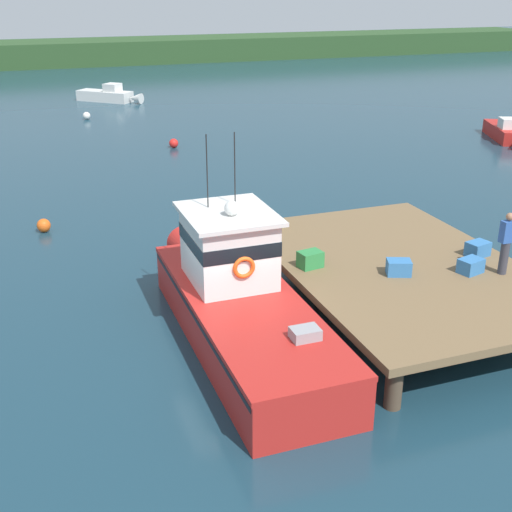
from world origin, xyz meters
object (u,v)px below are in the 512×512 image
at_px(bait_bucket, 274,221).
at_px(deckhand_by_the_boat, 506,242).
at_px(crate_stack_mid_dock, 471,266).
at_px(crate_single_far, 399,267).
at_px(mooring_buoy_outer, 44,225).
at_px(moored_boat_mid_harbor, 506,132).
at_px(mooring_buoy_channel_marker, 87,116).
at_px(mooring_buoy_inshore, 174,143).
at_px(crate_stack_near_edge, 310,259).
at_px(crate_single_by_cleat, 478,249).
at_px(main_fishing_boat, 237,297).
at_px(moored_boat_outer_mooring, 109,95).

height_order(bait_bucket, deckhand_by_the_boat, deckhand_by_the_boat).
height_order(crate_stack_mid_dock, bait_bucket, crate_stack_mid_dock).
xyz_separation_m(crate_single_far, mooring_buoy_outer, (-8.19, 9.78, -1.16)).
bearing_deg(moored_boat_mid_harbor, mooring_buoy_channel_marker, 146.37).
relative_size(mooring_buoy_inshore, mooring_buoy_outer, 1.01).
height_order(mooring_buoy_inshore, mooring_buoy_channel_marker, mooring_buoy_inshore).
distance_m(crate_stack_near_edge, mooring_buoy_inshore, 19.64).
height_order(crate_stack_near_edge, bait_bucket, crate_stack_near_edge).
distance_m(crate_stack_near_edge, mooring_buoy_channel_marker, 29.27).
bearing_deg(crate_single_far, crate_stack_near_edge, 147.65).
bearing_deg(crate_stack_mid_dock, mooring_buoy_outer, 134.09).
bearing_deg(crate_stack_mid_dock, crate_single_by_cleat, 45.11).
height_order(main_fishing_boat, deckhand_by_the_boat, main_fishing_boat).
distance_m(crate_single_far, moored_boat_outer_mooring, 36.88).
xyz_separation_m(crate_stack_near_edge, mooring_buoy_outer, (-6.28, 8.57, -1.18)).
xyz_separation_m(moored_boat_outer_mooring, mooring_buoy_channel_marker, (-2.39, -6.47, -0.21)).
height_order(main_fishing_boat, crate_stack_mid_dock, main_fishing_boat).
height_order(crate_stack_near_edge, moored_boat_outer_mooring, crate_stack_near_edge).
xyz_separation_m(bait_bucket, moored_boat_outer_mooring, (-0.23, 32.35, -0.92)).
relative_size(deckhand_by_the_boat, mooring_buoy_channel_marker, 3.44).
bearing_deg(bait_bucket, moored_boat_mid_harbor, 32.70).
relative_size(moored_boat_mid_harbor, mooring_buoy_channel_marker, 10.51).
xyz_separation_m(crate_single_by_cleat, crate_stack_near_edge, (-4.59, 0.85, 0.02)).
relative_size(crate_stack_mid_dock, moored_boat_mid_harbor, 0.12).
distance_m(main_fishing_boat, moored_boat_outer_mooring, 36.39).
bearing_deg(main_fishing_boat, moored_boat_mid_harbor, 37.04).
bearing_deg(bait_bucket, moored_boat_outer_mooring, 90.41).
bearing_deg(moored_boat_outer_mooring, main_fishing_boat, -93.56).
relative_size(crate_stack_mid_dock, bait_bucket, 1.76).
distance_m(crate_single_by_cleat, moored_boat_mid_harbor, 21.34).
distance_m(moored_boat_outer_mooring, mooring_buoy_channel_marker, 6.90).
relative_size(bait_bucket, mooring_buoy_channel_marker, 0.72).
bearing_deg(moored_boat_mid_harbor, crate_single_by_cleat, -131.51).
height_order(mooring_buoy_inshore, mooring_buoy_outer, mooring_buoy_inshore).
height_order(crate_single_by_cleat, bait_bucket, crate_single_by_cleat).
xyz_separation_m(crate_single_far, moored_boat_outer_mooring, (-1.89, 36.82, -0.94)).
distance_m(crate_single_by_cleat, deckhand_by_the_boat, 1.39).
height_order(main_fishing_boat, mooring_buoy_inshore, main_fishing_boat).
bearing_deg(moored_boat_outer_mooring, crate_stack_mid_dock, -84.37).
bearing_deg(crate_stack_near_edge, bait_bucket, 85.56).
height_order(crate_single_by_cleat, moored_boat_outer_mooring, crate_single_by_cleat).
xyz_separation_m(crate_stack_near_edge, moored_boat_outer_mooring, (0.02, 35.61, -0.96)).
xyz_separation_m(bait_bucket, mooring_buoy_channel_marker, (-2.63, 25.88, -1.13)).
distance_m(moored_boat_mid_harbor, mooring_buoy_outer, 25.84).
bearing_deg(crate_single_far, deckhand_by_the_boat, -18.52).
xyz_separation_m(crate_stack_mid_dock, bait_bucket, (-3.45, 5.00, -0.02)).
xyz_separation_m(bait_bucket, mooring_buoy_inshore, (0.75, 16.32, -1.13)).
relative_size(main_fishing_boat, bait_bucket, 28.85).
relative_size(crate_stack_near_edge, moored_boat_mid_harbor, 0.12).
height_order(crate_stack_near_edge, mooring_buoy_outer, crate_stack_near_edge).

